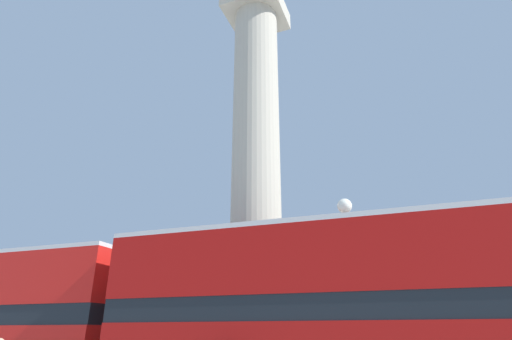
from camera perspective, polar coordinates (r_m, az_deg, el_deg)
The scene contains 3 objects.
monument_column at distance 15.82m, azimuth 0.00°, elevation -4.50°, with size 5.10×5.10×18.20m.
bus_b at distance 9.92m, azimuth 9.54°, elevation -19.04°, with size 10.43×2.95×4.29m.
street_lamp at distance 12.50m, azimuth 13.35°, elevation -14.17°, with size 0.47×0.47×5.82m.
Camera 1 is at (5.37, -14.07, 1.86)m, focal length 28.00 mm.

